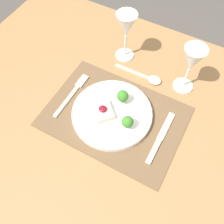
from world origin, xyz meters
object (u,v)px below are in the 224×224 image
dinner_plate (112,113)px  spoon (149,78)px  wine_glass_near (192,61)px  fork (73,92)px  knife (159,141)px  wine_glass_far (126,27)px

dinner_plate → spoon: dinner_plate is taller
spoon → wine_glass_near: (0.12, 0.03, 0.12)m
fork → spoon: size_ratio=1.09×
dinner_plate → fork: 0.16m
fork → knife: size_ratio=1.00×
fork → spoon: 0.27m
spoon → wine_glass_near: 0.17m
dinner_plate → knife: (0.17, -0.01, -0.01)m
fork → knife: knife is taller
fork → wine_glass_far: size_ratio=1.04×
spoon → wine_glass_near: size_ratio=1.00×
dinner_plate → spoon: size_ratio=1.45×
fork → wine_glass_near: 0.40m
wine_glass_near → wine_glass_far: (-0.25, 0.03, 0.01)m
dinner_plate → spoon: (0.04, 0.20, -0.01)m
fork → spoon: (0.20, 0.18, -0.00)m
spoon → wine_glass_far: size_ratio=0.96×
dinner_plate → wine_glass_far: bearing=108.6°
dinner_plate → wine_glass_near: wine_glass_near is taller
knife → spoon: 0.25m
knife → wine_glass_near: bearing=93.7°
knife → wine_glass_far: bearing=134.6°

